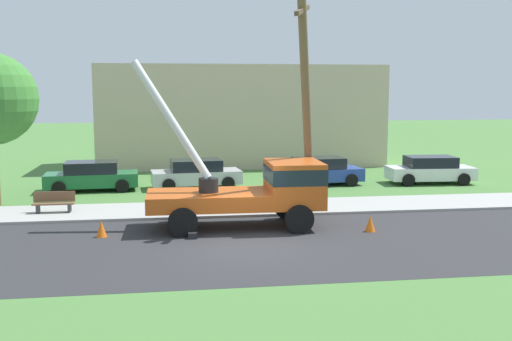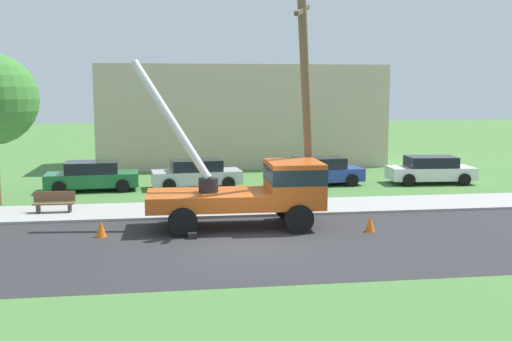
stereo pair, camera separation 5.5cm
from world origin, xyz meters
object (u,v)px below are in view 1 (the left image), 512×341
(parked_sedan_green, at_px, (92,176))
(parked_sedan_white, at_px, (430,170))
(traffic_cone_ahead, at_px, (370,224))
(park_bench, at_px, (54,203))
(leaning_utility_pole, at_px, (306,100))
(traffic_cone_behind, at_px, (101,229))
(parked_sedan_silver, at_px, (196,174))
(utility_truck, at_px, (258,188))
(parked_sedan_blue, at_px, (319,171))

(parked_sedan_green, distance_m, parked_sedan_white, 17.29)
(traffic_cone_ahead, relative_size, park_bench, 0.35)
(traffic_cone_ahead, relative_size, parked_sedan_green, 0.12)
(leaning_utility_pole, distance_m, traffic_cone_behind, 8.70)
(traffic_cone_behind, relative_size, park_bench, 0.35)
(traffic_cone_behind, relative_size, parked_sedan_white, 0.12)
(traffic_cone_behind, relative_size, parked_sedan_green, 0.12)
(leaning_utility_pole, xyz_separation_m, parked_sedan_silver, (-3.72, 8.01, -3.81))
(utility_truck, bearing_deg, parked_sedan_blue, 63.34)
(leaning_utility_pole, bearing_deg, parked_sedan_white, 42.12)
(utility_truck, distance_m, traffic_cone_ahead, 4.13)
(utility_truck, bearing_deg, traffic_cone_ahead, -19.83)
(traffic_cone_ahead, distance_m, parked_sedan_blue, 10.38)
(leaning_utility_pole, height_order, traffic_cone_ahead, leaning_utility_pole)
(traffic_cone_ahead, bearing_deg, parked_sedan_silver, 118.10)
(traffic_cone_ahead, height_order, park_bench, park_bench)
(parked_sedan_blue, relative_size, parked_sedan_white, 1.01)
(parked_sedan_silver, bearing_deg, leaning_utility_pole, -65.07)
(parked_sedan_green, bearing_deg, traffic_cone_ahead, -44.04)
(parked_sedan_green, xyz_separation_m, park_bench, (-0.81, -5.62, -0.25))
(parked_sedan_silver, distance_m, parked_sedan_white, 12.22)
(park_bench, bearing_deg, parked_sedan_white, 16.57)
(parked_sedan_blue, bearing_deg, parked_sedan_silver, -179.86)
(parked_sedan_white, relative_size, park_bench, 2.82)
(leaning_utility_pole, xyz_separation_m, parked_sedan_blue, (2.58, 8.02, -3.81))
(parked_sedan_silver, bearing_deg, park_bench, -135.84)
(traffic_cone_ahead, bearing_deg, leaning_utility_pole, 127.69)
(traffic_cone_ahead, xyz_separation_m, parked_sedan_white, (6.70, 10.00, 0.43))
(traffic_cone_ahead, relative_size, parked_sedan_blue, 0.12)
(parked_sedan_blue, bearing_deg, leaning_utility_pole, -107.80)
(leaning_utility_pole, relative_size, traffic_cone_ahead, 15.72)
(parked_sedan_white, xyz_separation_m, park_bench, (-18.10, -5.38, -0.25))
(leaning_utility_pole, bearing_deg, parked_sedan_blue, 72.20)
(parked_sedan_silver, relative_size, parked_sedan_white, 1.01)
(leaning_utility_pole, height_order, parked_sedan_silver, leaning_utility_pole)
(parked_sedan_blue, bearing_deg, parked_sedan_white, -3.36)
(utility_truck, bearing_deg, traffic_cone_behind, -171.90)
(parked_sedan_blue, bearing_deg, parked_sedan_green, -179.46)
(utility_truck, height_order, traffic_cone_ahead, utility_truck)
(traffic_cone_ahead, height_order, parked_sedan_green, parked_sedan_green)
(parked_sedan_green, distance_m, parked_sedan_blue, 11.37)
(utility_truck, distance_m, park_bench, 8.39)
(traffic_cone_behind, bearing_deg, parked_sedan_white, 30.70)
(leaning_utility_pole, bearing_deg, traffic_cone_behind, -166.67)
(traffic_cone_ahead, relative_size, parked_sedan_silver, 0.12)
(parked_sedan_blue, bearing_deg, utility_truck, -116.66)
(utility_truck, height_order, parked_sedan_white, utility_truck)
(traffic_cone_ahead, xyz_separation_m, parked_sedan_green, (-10.59, 10.24, 0.43))
(park_bench, bearing_deg, traffic_cone_behind, -61.22)
(traffic_cone_behind, distance_m, parked_sedan_green, 9.78)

